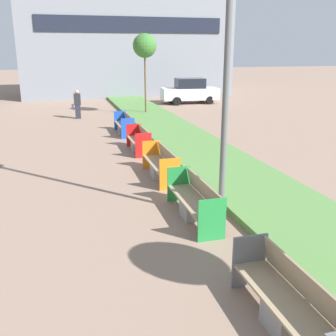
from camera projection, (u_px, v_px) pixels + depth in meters
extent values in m
cube|color=#568442|center=(253.00, 187.00, 11.28)|extent=(2.80, 120.00, 0.18)
cube|color=gray|center=(124.00, 33.00, 34.77)|extent=(17.71, 7.68, 10.57)
cube|color=#1E2333|center=(132.00, 24.00, 31.03)|extent=(14.88, 0.08, 1.20)
cube|color=gray|center=(286.00, 318.00, 5.60)|extent=(0.52, 0.60, 0.42)
cube|color=tan|center=(287.00, 304.00, 5.53)|extent=(0.58, 2.32, 0.05)
cube|color=tan|center=(306.00, 285.00, 5.53)|extent=(0.14, 2.22, 0.48)
cube|color=slate|center=(249.00, 261.00, 6.61)|extent=(0.62, 0.04, 0.94)
cube|color=gray|center=(193.00, 210.00, 9.38)|extent=(0.52, 0.60, 0.42)
cube|color=tan|center=(193.00, 201.00, 9.32)|extent=(0.58, 2.36, 0.05)
cube|color=tan|center=(204.00, 190.00, 9.31)|extent=(0.14, 2.27, 0.48)
cube|color=#238C3D|center=(212.00, 220.00, 8.20)|extent=(0.62, 0.04, 0.94)
cube|color=#238C3D|center=(179.00, 184.00, 10.41)|extent=(0.62, 0.04, 0.94)
cube|color=gray|center=(160.00, 171.00, 12.37)|extent=(0.52, 0.60, 0.42)
cube|color=tan|center=(160.00, 164.00, 12.30)|extent=(0.58, 2.31, 0.05)
cube|color=tan|center=(168.00, 156.00, 12.29)|extent=(0.14, 2.21, 0.48)
cube|color=orange|center=(170.00, 174.00, 11.21)|extent=(0.62, 0.04, 0.94)
cube|color=orange|center=(151.00, 154.00, 13.37)|extent=(0.62, 0.04, 0.94)
cube|color=gray|center=(138.00, 146.00, 15.57)|extent=(0.52, 0.60, 0.42)
cube|color=tan|center=(138.00, 141.00, 15.50)|extent=(0.58, 1.91, 0.05)
cube|color=tan|center=(145.00, 134.00, 15.50)|extent=(0.14, 1.84, 0.48)
cube|color=red|center=(143.00, 146.00, 14.59)|extent=(0.62, 0.04, 0.94)
cube|color=red|center=(134.00, 135.00, 16.40)|extent=(0.62, 0.04, 0.94)
cube|color=gray|center=(124.00, 130.00, 18.86)|extent=(0.52, 0.60, 0.42)
cube|color=tan|center=(124.00, 125.00, 18.79)|extent=(0.58, 2.22, 0.05)
cube|color=tan|center=(129.00, 119.00, 18.78)|extent=(0.14, 2.13, 0.48)
cube|color=blue|center=(128.00, 129.00, 17.74)|extent=(0.62, 0.04, 0.94)
cube|color=blue|center=(120.00, 120.00, 19.83)|extent=(0.62, 0.04, 0.94)
cylinder|color=#56595B|center=(226.00, 76.00, 8.51)|extent=(0.14, 0.14, 6.66)
cylinder|color=brown|center=(145.00, 84.00, 23.88)|extent=(0.10, 0.10, 3.74)
sphere|color=#38702D|center=(145.00, 46.00, 23.23)|extent=(1.41, 1.41, 1.41)
cube|color=#232633|center=(78.00, 112.00, 23.04)|extent=(0.30, 0.22, 0.80)
cube|color=#232328|center=(77.00, 99.00, 22.83)|extent=(0.38, 0.24, 0.65)
sphere|color=tan|center=(77.00, 92.00, 22.70)|extent=(0.22, 0.22, 0.22)
cube|color=navy|center=(73.00, 106.00, 22.86)|extent=(0.12, 0.20, 0.18)
cube|color=silver|center=(190.00, 94.00, 29.55)|extent=(4.33, 2.09, 0.84)
cube|color=black|center=(190.00, 83.00, 29.32)|extent=(2.22, 1.71, 0.72)
cylinder|color=black|center=(210.00, 100.00, 29.15)|extent=(0.60, 0.20, 0.60)
cylinder|color=black|center=(201.00, 97.00, 30.82)|extent=(0.60, 0.20, 0.60)
cylinder|color=black|center=(177.00, 101.00, 28.52)|extent=(0.60, 0.20, 0.60)
cylinder|color=black|center=(170.00, 98.00, 30.18)|extent=(0.60, 0.20, 0.60)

